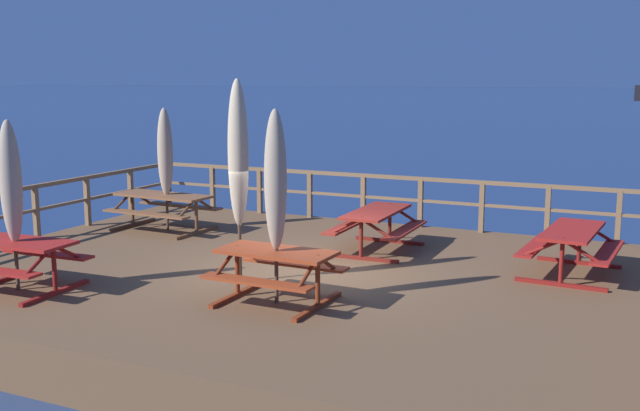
{
  "coord_description": "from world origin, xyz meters",
  "views": [
    {
      "loc": [
        5.39,
        -10.83,
        3.92
      ],
      "look_at": [
        0.0,
        0.68,
        1.72
      ],
      "focal_mm": 41.76,
      "sensor_mm": 36.0,
      "label": 1
    }
  ],
  "objects": [
    {
      "name": "railing_waterside_far",
      "position": [
        -0.0,
        4.36,
        1.45
      ],
      "size": [
        12.02,
        0.1,
        1.09
      ],
      "color": "brown",
      "rests_on": "wooden_deck"
    },
    {
      "name": "patio_umbrella_short_front",
      "position": [
        0.46,
        -1.78,
        2.49
      ],
      "size": [
        0.32,
        0.32,
        2.77
      ],
      "color": "#4C3828",
      "rests_on": "wooden_deck"
    },
    {
      "name": "picnic_table_back_left",
      "position": [
        0.59,
        1.88,
        1.28
      ],
      "size": [
        1.43,
        1.93,
        0.78
      ],
      "color": "maroon",
      "rests_on": "wooden_deck"
    },
    {
      "name": "patio_umbrella_tall_front",
      "position": [
        -3.42,
        -2.87,
        2.37
      ],
      "size": [
        0.32,
        0.32,
        2.59
      ],
      "color": "#4C3828",
      "rests_on": "wooden_deck"
    },
    {
      "name": "picnic_table_front_right",
      "position": [
        -4.16,
        1.76,
        1.29
      ],
      "size": [
        2.16,
        1.51,
        0.78
      ],
      "color": "brown",
      "rests_on": "wooden_deck"
    },
    {
      "name": "picnic_table_mid_right",
      "position": [
        0.45,
        -1.75,
        1.27
      ],
      "size": [
        1.72,
        1.44,
        0.78
      ],
      "color": "#993819",
      "rests_on": "wooden_deck"
    },
    {
      "name": "wooden_deck",
      "position": [
        0.0,
        0.0,
        0.36
      ],
      "size": [
        12.22,
        9.03,
        0.72
      ],
      "primitive_type": "cube",
      "color": "brown",
      "rests_on": "ground"
    },
    {
      "name": "picnic_table_mid_left",
      "position": [
        -3.36,
        -2.84,
        1.27
      ],
      "size": [
        1.69,
        1.47,
        0.78
      ],
      "color": "maroon",
      "rests_on": "wooden_deck"
    },
    {
      "name": "ground_plane",
      "position": [
        0.0,
        0.0,
        0.0
      ],
      "size": [
        600.0,
        600.0,
        0.0
      ],
      "primitive_type": "plane",
      "color": "navy"
    },
    {
      "name": "railing_side_left",
      "position": [
        -5.96,
        0.0,
        1.45
      ],
      "size": [
        0.1,
        8.83,
        1.09
      ],
      "color": "brown",
      "rests_on": "wooden_deck"
    },
    {
      "name": "patio_umbrella_tall_back_left",
      "position": [
        -4.1,
        1.8,
        2.36
      ],
      "size": [
        0.32,
        0.32,
        2.58
      ],
      "color": "#4C3828",
      "rests_on": "wooden_deck"
    },
    {
      "name": "picnic_table_back_right",
      "position": [
        4.09,
        1.62,
        1.28
      ],
      "size": [
        1.52,
        2.02,
        0.78
      ],
      "color": "maroon",
      "rests_on": "wooden_deck"
    },
    {
      "name": "patio_umbrella_short_back",
      "position": [
        -0.59,
        -1.04,
        2.75
      ],
      "size": [
        0.32,
        0.32,
        3.18
      ],
      "color": "#4C3828",
      "rests_on": "wooden_deck"
    }
  ]
}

